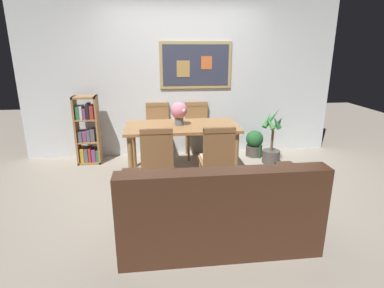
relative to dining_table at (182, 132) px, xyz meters
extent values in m
plane|color=gray|center=(0.09, -0.52, -0.64)|extent=(12.00, 12.00, 0.00)
cube|color=silver|center=(0.09, 0.98, 0.66)|extent=(5.20, 0.10, 2.60)
cube|color=tan|center=(0.32, 0.91, 0.87)|extent=(1.18, 0.02, 0.75)
cube|color=#33384C|center=(0.32, 0.90, 0.87)|extent=(1.08, 0.01, 0.65)
cube|color=tan|center=(0.11, 0.89, 0.82)|extent=(0.21, 0.00, 0.26)
cube|color=#D86633|center=(0.49, 0.89, 0.91)|extent=(0.18, 0.00, 0.21)
cube|color=#9E7042|center=(0.00, 0.00, 0.07)|extent=(1.59, 0.83, 0.04)
cylinder|color=#9E7042|center=(-0.72, -0.34, -0.29)|extent=(0.07, 0.07, 0.69)
cylinder|color=#9E7042|center=(0.72, -0.34, -0.29)|extent=(0.07, 0.07, 0.69)
cylinder|color=#9E7042|center=(-0.72, 0.34, -0.29)|extent=(0.07, 0.07, 0.69)
cylinder|color=#9E7042|center=(0.72, 0.34, -0.29)|extent=(0.07, 0.07, 0.69)
cube|color=#9E7042|center=(0.32, 0.69, -0.20)|extent=(0.40, 0.40, 0.03)
cube|color=#C6B299|center=(0.32, 0.69, -0.17)|extent=(0.36, 0.36, 0.03)
cylinder|color=#9E7042|center=(0.49, 0.86, -0.43)|extent=(0.04, 0.04, 0.42)
cylinder|color=#9E7042|center=(0.15, 0.86, -0.43)|extent=(0.04, 0.04, 0.42)
cylinder|color=#9E7042|center=(0.49, 0.52, -0.43)|extent=(0.04, 0.04, 0.42)
cylinder|color=#9E7042|center=(0.15, 0.52, -0.43)|extent=(0.04, 0.04, 0.42)
cube|color=#9E7042|center=(0.32, 0.87, 0.04)|extent=(0.38, 0.04, 0.46)
cube|color=#9E7042|center=(0.32, 0.87, 0.24)|extent=(0.38, 0.05, 0.06)
cube|color=#9E7042|center=(-0.33, 0.71, -0.20)|extent=(0.40, 0.40, 0.03)
cube|color=#C6B299|center=(-0.33, 0.71, -0.17)|extent=(0.36, 0.36, 0.03)
cylinder|color=#9E7042|center=(-0.16, 0.88, -0.43)|extent=(0.04, 0.04, 0.42)
cylinder|color=#9E7042|center=(-0.50, 0.88, -0.43)|extent=(0.04, 0.04, 0.42)
cylinder|color=#9E7042|center=(-0.16, 0.54, -0.43)|extent=(0.04, 0.04, 0.42)
cylinder|color=#9E7042|center=(-0.50, 0.54, -0.43)|extent=(0.04, 0.04, 0.42)
cube|color=#9E7042|center=(-0.33, 0.89, 0.04)|extent=(0.38, 0.04, 0.46)
cube|color=#9E7042|center=(-0.33, 0.89, 0.24)|extent=(0.38, 0.05, 0.06)
cube|color=#9E7042|center=(-0.37, -0.66, -0.20)|extent=(0.40, 0.40, 0.03)
cube|color=#C6B299|center=(-0.37, -0.66, -0.17)|extent=(0.36, 0.36, 0.03)
cylinder|color=#9E7042|center=(-0.54, -0.83, -0.43)|extent=(0.04, 0.04, 0.42)
cylinder|color=#9E7042|center=(-0.20, -0.83, -0.43)|extent=(0.04, 0.04, 0.42)
cylinder|color=#9E7042|center=(-0.54, -0.49, -0.43)|extent=(0.04, 0.04, 0.42)
cylinder|color=#9E7042|center=(-0.20, -0.49, -0.43)|extent=(0.04, 0.04, 0.42)
cube|color=#9E7042|center=(-0.37, -0.84, 0.04)|extent=(0.38, 0.04, 0.46)
cube|color=#9E7042|center=(-0.37, -0.84, 0.24)|extent=(0.38, 0.05, 0.06)
cube|color=#9E7042|center=(0.36, -0.70, -0.20)|extent=(0.40, 0.40, 0.03)
cube|color=#C6B299|center=(0.36, -0.70, -0.17)|extent=(0.36, 0.36, 0.03)
cylinder|color=#9E7042|center=(0.19, -0.87, -0.43)|extent=(0.04, 0.04, 0.42)
cylinder|color=#9E7042|center=(0.53, -0.87, -0.43)|extent=(0.04, 0.04, 0.42)
cylinder|color=#9E7042|center=(0.19, -0.53, -0.43)|extent=(0.04, 0.04, 0.42)
cylinder|color=#9E7042|center=(0.53, -0.53, -0.43)|extent=(0.04, 0.04, 0.42)
cube|color=#9E7042|center=(0.36, -0.88, 0.04)|extent=(0.38, 0.04, 0.46)
cube|color=#9E7042|center=(0.36, -0.88, 0.24)|extent=(0.38, 0.05, 0.06)
cube|color=#472819|center=(0.17, -1.68, -0.44)|extent=(1.80, 0.84, 0.40)
cube|color=#472819|center=(0.17, -2.00, -0.02)|extent=(1.80, 0.20, 0.44)
cube|color=#472819|center=(-0.64, -1.68, -0.13)|extent=(0.18, 0.80, 0.22)
cube|color=#472819|center=(0.98, -1.68, -0.13)|extent=(0.18, 0.80, 0.22)
cube|color=maroon|center=(-0.28, -1.86, -0.08)|extent=(0.32, 0.16, 0.33)
cube|color=maroon|center=(0.17, -1.86, -0.08)|extent=(0.32, 0.16, 0.33)
cube|color=#9E7042|center=(-1.61, 0.64, -0.10)|extent=(0.03, 0.28, 1.08)
cube|color=#9E7042|center=(-1.28, 0.64, -0.10)|extent=(0.03, 0.28, 1.08)
cube|color=#9E7042|center=(-1.44, 0.64, -0.62)|extent=(0.36, 0.28, 0.03)
cube|color=#9E7042|center=(-1.44, 0.64, 0.42)|extent=(0.36, 0.28, 0.03)
cube|color=#9E7042|center=(-1.44, 0.64, -0.28)|extent=(0.30, 0.28, 0.02)
cube|color=#9E7042|center=(-1.44, 0.64, 0.08)|extent=(0.30, 0.28, 0.02)
cube|color=gold|center=(-1.55, 0.64, -0.50)|extent=(0.06, 0.22, 0.23)
cube|color=#595960|center=(-1.49, 0.64, -0.50)|extent=(0.06, 0.22, 0.22)
cube|color=#B2332D|center=(-1.43, 0.64, -0.50)|extent=(0.04, 0.22, 0.23)
cube|color=#7F3F72|center=(-1.37, 0.64, -0.51)|extent=(0.06, 0.22, 0.20)
cube|color=#337247|center=(-1.31, 0.64, -0.52)|extent=(0.06, 0.22, 0.19)
cube|color=#595960|center=(-1.55, 0.64, -0.19)|extent=(0.06, 0.22, 0.16)
cube|color=#7F3F72|center=(-1.48, 0.64, -0.19)|extent=(0.06, 0.22, 0.16)
cube|color=#595960|center=(-1.42, 0.64, -0.18)|extent=(0.05, 0.22, 0.18)
cube|color=#595960|center=(-1.36, 0.64, -0.17)|extent=(0.06, 0.22, 0.20)
cube|color=#337247|center=(-1.55, 0.64, 0.19)|extent=(0.06, 0.22, 0.20)
cube|color=beige|center=(-1.50, 0.64, 0.19)|extent=(0.04, 0.22, 0.20)
cube|color=#7F3F72|center=(-1.45, 0.64, 0.17)|extent=(0.04, 0.22, 0.17)
cube|color=black|center=(-1.40, 0.64, 0.21)|extent=(0.05, 0.22, 0.24)
cube|color=#B2332D|center=(-1.34, 0.64, 0.19)|extent=(0.06, 0.22, 0.21)
cylinder|color=#4C4742|center=(1.30, 0.64, -0.55)|extent=(0.27, 0.27, 0.18)
cylinder|color=#332319|center=(1.30, 0.64, -0.47)|extent=(0.25, 0.25, 0.02)
sphere|color=#235B2D|center=(1.30, 0.64, -0.34)|extent=(0.29, 0.29, 0.29)
cylinder|color=#235B2D|center=(1.35, 0.49, -0.56)|extent=(0.03, 0.03, 0.28)
cylinder|color=#235B2D|center=(1.43, 0.72, -0.52)|extent=(0.03, 0.03, 0.20)
cylinder|color=#4C4742|center=(1.47, 0.27, -0.54)|extent=(0.28, 0.28, 0.21)
cylinder|color=#332319|center=(1.47, 0.27, -0.44)|extent=(0.25, 0.25, 0.02)
cylinder|color=brown|center=(1.47, 0.27, -0.24)|extent=(0.04, 0.04, 0.39)
cone|color=#387F3D|center=(1.56, 0.28, 0.04)|extent=(0.09, 0.22, 0.22)
cone|color=#387F3D|center=(1.49, 0.39, 0.09)|extent=(0.27, 0.13, 0.31)
cone|color=#387F3D|center=(1.39, 0.35, 0.06)|extent=(0.23, 0.22, 0.26)
cone|color=#387F3D|center=(1.39, 0.23, 0.04)|extent=(0.17, 0.22, 0.23)
cone|color=#387F3D|center=(1.48, 0.20, 0.05)|extent=(0.20, 0.12, 0.23)
cylinder|color=slate|center=(-0.04, 0.01, 0.16)|extent=(0.12, 0.12, 0.13)
sphere|color=pink|center=(-0.04, 0.01, 0.31)|extent=(0.24, 0.24, 0.24)
sphere|color=#D86633|center=(-0.08, 0.09, 0.30)|extent=(0.05, 0.05, 0.05)
sphere|color=silver|center=(0.01, -0.07, 0.32)|extent=(0.07, 0.07, 0.07)
sphere|color=pink|center=(0.05, 0.04, 0.33)|extent=(0.05, 0.05, 0.05)
camera|label=1|loc=(-0.38, -4.34, 1.17)|focal=29.46mm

